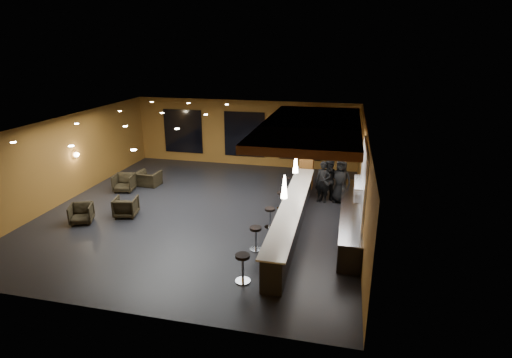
% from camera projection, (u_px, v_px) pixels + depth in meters
% --- Properties ---
extents(floor, '(12.00, 13.00, 0.10)m').
position_uv_depth(floor, '(204.00, 211.00, 15.91)').
color(floor, black).
rests_on(floor, ground).
extents(ceiling, '(12.00, 13.00, 0.10)m').
position_uv_depth(ceiling, '(200.00, 122.00, 14.75)').
color(ceiling, black).
extents(wall_back, '(12.00, 0.10, 3.50)m').
position_uv_depth(wall_back, '(245.00, 133.00, 21.38)').
color(wall_back, brown).
rests_on(wall_back, floor).
extents(wall_front, '(12.00, 0.10, 3.50)m').
position_uv_depth(wall_front, '(105.00, 250.00, 9.29)').
color(wall_front, brown).
rests_on(wall_front, floor).
extents(wall_left, '(0.10, 13.00, 3.50)m').
position_uv_depth(wall_left, '(65.00, 159.00, 16.61)').
color(wall_left, brown).
rests_on(wall_left, floor).
extents(wall_right, '(0.10, 13.00, 3.50)m').
position_uv_depth(wall_right, '(365.00, 180.00, 14.05)').
color(wall_right, brown).
rests_on(wall_right, floor).
extents(wood_soffit, '(3.60, 8.00, 0.28)m').
position_uv_depth(wood_soffit, '(311.00, 127.00, 14.89)').
color(wood_soffit, brown).
rests_on(wood_soffit, ceiling).
extents(window_left, '(2.20, 0.06, 2.40)m').
position_uv_depth(window_left, '(183.00, 131.00, 22.03)').
color(window_left, black).
rests_on(window_left, wall_back).
extents(window_center, '(2.20, 0.06, 2.40)m').
position_uv_depth(window_center, '(244.00, 134.00, 21.29)').
color(window_center, black).
rests_on(window_center, wall_back).
extents(window_right, '(2.20, 0.06, 2.40)m').
position_uv_depth(window_right, '(300.00, 137.00, 20.66)').
color(window_right, black).
rests_on(window_right, wall_back).
extents(tile_backsplash, '(0.06, 3.20, 2.40)m').
position_uv_depth(tile_backsplash, '(363.00, 182.00, 13.07)').
color(tile_backsplash, white).
rests_on(tile_backsplash, wall_right).
extents(bar_counter, '(0.60, 8.00, 1.00)m').
position_uv_depth(bar_counter, '(292.00, 217.00, 14.04)').
color(bar_counter, black).
rests_on(bar_counter, floor).
extents(bar_top, '(0.78, 8.10, 0.05)m').
position_uv_depth(bar_top, '(293.00, 203.00, 13.87)').
color(bar_top, white).
rests_on(bar_top, bar_counter).
extents(prep_counter, '(0.70, 6.00, 0.86)m').
position_uv_depth(prep_counter, '(350.00, 219.00, 14.10)').
color(prep_counter, black).
rests_on(prep_counter, floor).
extents(prep_top, '(0.72, 6.00, 0.03)m').
position_uv_depth(prep_top, '(351.00, 207.00, 13.96)').
color(prep_top, silver).
rests_on(prep_top, prep_counter).
extents(wall_shelf_lower, '(0.30, 1.50, 0.03)m').
position_uv_depth(wall_shelf_lower, '(358.00, 195.00, 13.04)').
color(wall_shelf_lower, silver).
rests_on(wall_shelf_lower, wall_right).
extents(wall_shelf_upper, '(0.30, 1.50, 0.03)m').
position_uv_depth(wall_shelf_upper, '(359.00, 182.00, 12.90)').
color(wall_shelf_upper, silver).
rests_on(wall_shelf_upper, wall_right).
extents(column, '(0.60, 0.60, 3.50)m').
position_uv_depth(column, '(307.00, 150.00, 17.88)').
color(column, '#915620').
rests_on(column, floor).
extents(wall_sconce, '(0.22, 0.22, 0.22)m').
position_uv_depth(wall_sconce, '(76.00, 155.00, 17.02)').
color(wall_sconce, '#FFE5B2').
rests_on(wall_sconce, wall_left).
extents(pendant_0, '(0.20, 0.20, 0.70)m').
position_uv_depth(pendant_0, '(284.00, 187.00, 11.60)').
color(pendant_0, white).
rests_on(pendant_0, wood_soffit).
extents(pendant_1, '(0.20, 0.20, 0.70)m').
position_uv_depth(pendant_1, '(296.00, 163.00, 13.91)').
color(pendant_1, white).
rests_on(pendant_1, wood_soffit).
extents(pendant_2, '(0.20, 0.20, 0.70)m').
position_uv_depth(pendant_2, '(304.00, 146.00, 16.21)').
color(pendant_2, white).
rests_on(pendant_2, wood_soffit).
extents(staff_a, '(0.73, 0.57, 1.75)m').
position_uv_depth(staff_a, '(323.00, 182.00, 16.48)').
color(staff_a, black).
rests_on(staff_a, floor).
extents(staff_b, '(1.00, 0.83, 1.86)m').
position_uv_depth(staff_b, '(330.00, 181.00, 16.43)').
color(staff_b, black).
rests_on(staff_b, floor).
extents(staff_c, '(1.00, 0.73, 1.87)m').
position_uv_depth(staff_c, '(341.00, 181.00, 16.44)').
color(staff_c, black).
rests_on(staff_c, floor).
extents(armchair_a, '(1.02, 1.03, 0.72)m').
position_uv_depth(armchair_a, '(81.00, 214.00, 14.69)').
color(armchair_a, black).
rests_on(armchair_a, floor).
extents(armchair_b, '(0.97, 0.99, 0.76)m').
position_uv_depth(armchair_b, '(126.00, 207.00, 15.26)').
color(armchair_b, black).
rests_on(armchair_b, floor).
extents(armchair_c, '(0.98, 1.00, 0.78)m').
position_uv_depth(armchair_c, '(124.00, 183.00, 17.83)').
color(armchair_c, black).
rests_on(armchair_c, floor).
extents(armchair_d, '(1.09, 0.97, 0.67)m').
position_uv_depth(armchair_d, '(148.00, 179.00, 18.55)').
color(armchair_d, black).
rests_on(armchair_d, floor).
extents(bar_stool_0, '(0.43, 0.43, 0.84)m').
position_uv_depth(bar_stool_0, '(243.00, 264.00, 10.97)').
color(bar_stool_0, silver).
rests_on(bar_stool_0, floor).
extents(bar_stool_1, '(0.40, 0.40, 0.79)m').
position_uv_depth(bar_stool_1, '(256.00, 235.00, 12.70)').
color(bar_stool_1, silver).
rests_on(bar_stool_1, floor).
extents(bar_stool_2, '(0.38, 0.38, 0.76)m').
position_uv_depth(bar_stool_2, '(270.00, 215.00, 14.24)').
color(bar_stool_2, silver).
rests_on(bar_stool_2, floor).
extents(bar_stool_3, '(0.36, 0.36, 0.71)m').
position_uv_depth(bar_stool_3, '(281.00, 198.00, 15.91)').
color(bar_stool_3, silver).
rests_on(bar_stool_3, floor).
extents(bar_stool_4, '(0.41, 0.41, 0.80)m').
position_uv_depth(bar_stool_4, '(285.00, 184.00, 17.36)').
color(bar_stool_4, silver).
rests_on(bar_stool_4, floor).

